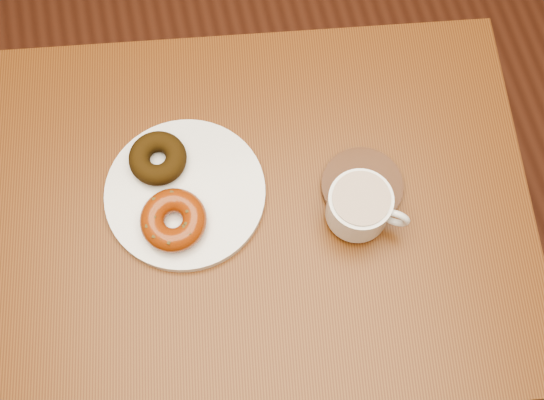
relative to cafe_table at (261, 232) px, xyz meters
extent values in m
plane|color=#5A2C1C|center=(-0.02, 0.04, -0.69)|extent=(6.00, 6.00, 0.00)
cube|color=brown|center=(0.00, 0.00, 0.11)|extent=(0.96, 0.78, 0.03)
cylinder|color=#492414|center=(0.35, -0.34, -0.30)|extent=(0.05, 0.05, 0.79)
cylinder|color=#492414|center=(-0.35, 0.34, -0.30)|extent=(0.05, 0.05, 0.79)
cylinder|color=#492414|center=(0.43, 0.22, -0.30)|extent=(0.05, 0.05, 0.79)
cylinder|color=white|center=(-0.11, 0.05, 0.14)|extent=(0.32, 0.32, 0.02)
torus|color=#312009|center=(-0.14, 0.11, 0.16)|extent=(0.12, 0.12, 0.03)
torus|color=#8C370F|center=(-0.14, 0.00, 0.17)|extent=(0.12, 0.12, 0.04)
cube|color=#433516|center=(-0.10, 0.00, 0.18)|extent=(0.01, 0.00, 0.00)
cube|color=#433516|center=(-0.11, 0.01, 0.18)|extent=(0.01, 0.01, 0.00)
cube|color=#433516|center=(-0.11, 0.02, 0.18)|extent=(0.01, 0.01, 0.00)
cube|color=#433516|center=(-0.12, 0.02, 0.18)|extent=(0.01, 0.01, 0.00)
cube|color=#433516|center=(-0.13, 0.03, 0.18)|extent=(0.01, 0.01, 0.00)
cube|color=#433516|center=(-0.14, 0.03, 0.18)|extent=(0.01, 0.01, 0.00)
cube|color=#433516|center=(-0.15, 0.02, 0.18)|extent=(0.01, 0.01, 0.00)
cube|color=#433516|center=(-0.16, 0.02, 0.18)|extent=(0.01, 0.01, 0.00)
cube|color=#433516|center=(-0.17, 0.01, 0.18)|extent=(0.01, 0.01, 0.00)
cube|color=#433516|center=(-0.17, 0.00, 0.18)|extent=(0.01, 0.00, 0.00)
cube|color=#433516|center=(-0.17, -0.02, 0.18)|extent=(0.01, 0.01, 0.00)
cube|color=#433516|center=(-0.16, -0.03, 0.18)|extent=(0.01, 0.01, 0.00)
cube|color=#433516|center=(-0.15, -0.03, 0.18)|extent=(0.01, 0.01, 0.00)
cube|color=#433516|center=(-0.14, -0.04, 0.18)|extent=(0.01, 0.01, 0.00)
cube|color=#433516|center=(-0.13, -0.04, 0.18)|extent=(0.01, 0.01, 0.00)
cube|color=#433516|center=(-0.12, -0.03, 0.18)|extent=(0.01, 0.01, 0.00)
cube|color=#433516|center=(-0.11, -0.03, 0.18)|extent=(0.01, 0.01, 0.00)
cube|color=#433516|center=(-0.11, -0.02, 0.18)|extent=(0.01, 0.01, 0.00)
cylinder|color=#381907|center=(0.17, 0.00, 0.14)|extent=(0.15, 0.15, 0.01)
cylinder|color=white|center=(0.15, -0.05, 0.18)|extent=(0.10, 0.10, 0.07)
cylinder|color=brown|center=(0.15, -0.05, 0.21)|extent=(0.09, 0.09, 0.00)
torus|color=white|center=(0.19, -0.08, 0.18)|extent=(0.04, 0.03, 0.05)
ellipsoid|color=silver|center=(0.15, 0.01, 0.15)|extent=(0.02, 0.03, 0.01)
cube|color=silver|center=(0.13, -0.04, 0.15)|extent=(0.03, 0.08, 0.00)
camera|label=1|loc=(-0.06, -0.37, 1.16)|focal=45.00mm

